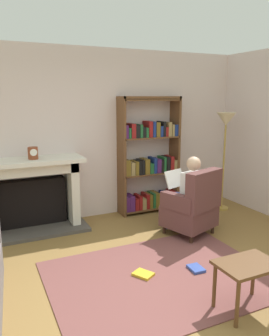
{
  "coord_description": "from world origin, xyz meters",
  "views": [
    {
      "loc": [
        -1.69,
        -2.63,
        1.95
      ],
      "look_at": [
        0.1,
        1.2,
        1.05
      ],
      "focal_mm": 35.96,
      "sensor_mm": 36.0,
      "label": 1
    }
  ],
  "objects_px": {
    "fireplace": "(33,192)",
    "seated_reader": "(187,191)",
    "mantel_clock": "(33,153)",
    "floor_lamp": "(226,128)",
    "armchair_reading": "(193,206)",
    "bookshelf": "(150,160)",
    "side_table": "(247,271)"
  },
  "relations": [
    {
      "from": "armchair_reading",
      "to": "floor_lamp",
      "type": "bearing_deg",
      "value": -165.41
    },
    {
      "from": "mantel_clock",
      "to": "bookshelf",
      "type": "bearing_deg",
      "value": 4.04
    },
    {
      "from": "fireplace",
      "to": "mantel_clock",
      "type": "relative_size",
      "value": 8.62
    },
    {
      "from": "mantel_clock",
      "to": "seated_reader",
      "type": "bearing_deg",
      "value": -25.74
    },
    {
      "from": "floor_lamp",
      "to": "fireplace",
      "type": "bearing_deg",
      "value": 172.48
    },
    {
      "from": "armchair_reading",
      "to": "side_table",
      "type": "xyz_separation_m",
      "value": [
        -0.57,
        -1.68,
        -0.03
      ]
    },
    {
      "from": "mantel_clock",
      "to": "side_table",
      "type": "distance_m",
      "value": 3.18
    },
    {
      "from": "armchair_reading",
      "to": "seated_reader",
      "type": "relative_size",
      "value": 0.85
    },
    {
      "from": "armchair_reading",
      "to": "bookshelf",
      "type": "bearing_deg",
      "value": -104.84
    },
    {
      "from": "fireplace",
      "to": "mantel_clock",
      "type": "height_order",
      "value": "mantel_clock"
    },
    {
      "from": "mantel_clock",
      "to": "armchair_reading",
      "type": "height_order",
      "value": "mantel_clock"
    },
    {
      "from": "bookshelf",
      "to": "side_table",
      "type": "bearing_deg",
      "value": -99.6
    },
    {
      "from": "floor_lamp",
      "to": "side_table",
      "type": "bearing_deg",
      "value": -125.06
    },
    {
      "from": "bookshelf",
      "to": "mantel_clock",
      "type": "bearing_deg",
      "value": -175.96
    },
    {
      "from": "armchair_reading",
      "to": "side_table",
      "type": "height_order",
      "value": "armchair_reading"
    },
    {
      "from": "seated_reader",
      "to": "floor_lamp",
      "type": "height_order",
      "value": "floor_lamp"
    },
    {
      "from": "fireplace",
      "to": "side_table",
      "type": "xyz_separation_m",
      "value": [
        1.46,
        -2.84,
        -0.18
      ]
    },
    {
      "from": "seated_reader",
      "to": "side_table",
      "type": "height_order",
      "value": "seated_reader"
    },
    {
      "from": "armchair_reading",
      "to": "side_table",
      "type": "relative_size",
      "value": 1.73
    },
    {
      "from": "seated_reader",
      "to": "floor_lamp",
      "type": "relative_size",
      "value": 0.67
    },
    {
      "from": "bookshelf",
      "to": "floor_lamp",
      "type": "distance_m",
      "value": 1.4
    },
    {
      "from": "armchair_reading",
      "to": "seated_reader",
      "type": "distance_m",
      "value": 0.23
    },
    {
      "from": "mantel_clock",
      "to": "seated_reader",
      "type": "distance_m",
      "value": 2.25
    },
    {
      "from": "fireplace",
      "to": "seated_reader",
      "type": "relative_size",
      "value": 1.3
    },
    {
      "from": "mantel_clock",
      "to": "seated_reader",
      "type": "xyz_separation_m",
      "value": [
        1.96,
        -0.95,
        -0.55
      ]
    },
    {
      "from": "bookshelf",
      "to": "floor_lamp",
      "type": "xyz_separation_m",
      "value": [
        1.21,
        -0.45,
        0.52
      ]
    },
    {
      "from": "armchair_reading",
      "to": "side_table",
      "type": "bearing_deg",
      "value": 52.63
    },
    {
      "from": "mantel_clock",
      "to": "floor_lamp",
      "type": "height_order",
      "value": "floor_lamp"
    },
    {
      "from": "armchair_reading",
      "to": "floor_lamp",
      "type": "height_order",
      "value": "floor_lamp"
    },
    {
      "from": "bookshelf",
      "to": "fireplace",
      "type": "bearing_deg",
      "value": -179.0
    },
    {
      "from": "floor_lamp",
      "to": "bookshelf",
      "type": "bearing_deg",
      "value": 159.62
    },
    {
      "from": "mantel_clock",
      "to": "floor_lamp",
      "type": "bearing_deg",
      "value": -5.74
    }
  ]
}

